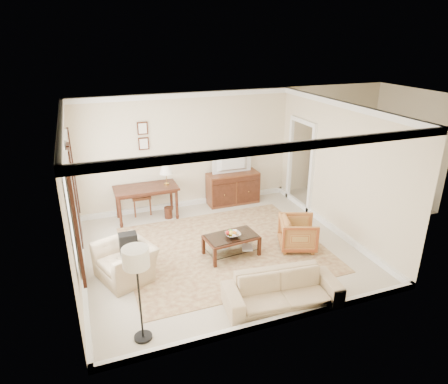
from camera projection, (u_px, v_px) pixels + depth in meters
room_shell at (220, 133)px, 7.41m from camera, size 5.51×5.01×2.91m
annex_bedroom at (363, 188)px, 10.65m from camera, size 3.00×2.70×2.90m
window_front at (73, 214)px, 6.27m from camera, size 0.12×1.56×1.80m
window_rear at (72, 181)px, 7.66m from camera, size 0.12×1.56×1.80m
doorway at (300, 166)px, 10.11m from camera, size 0.10×1.12×2.25m
rug at (224, 248)px, 8.35m from camera, size 4.03×3.46×0.01m
writing_desk at (146, 191)px, 9.46m from camera, size 1.49×0.74×0.81m
desk_chair at (140, 194)px, 9.80m from camera, size 0.52×0.52×1.05m
desk_lamp at (166, 175)px, 9.49m from camera, size 0.32×0.32×0.50m
framed_prints at (143, 136)px, 9.42m from camera, size 0.25×0.04×0.68m
sideboard at (233, 188)px, 10.47m from camera, size 1.35×0.52×0.83m
tv at (233, 155)px, 10.11m from camera, size 1.00×0.58×0.13m
coffee_table at (231, 240)px, 8.00m from camera, size 1.10×0.71×0.44m
fruit_bowl at (233, 234)px, 7.90m from camera, size 0.42×0.42×0.10m
book_a at (219, 247)px, 8.05m from camera, size 0.27×0.15×0.38m
book_b at (242, 247)px, 8.06m from camera, size 0.27×0.13×0.38m
striped_armchair at (298, 232)px, 8.25m from camera, size 0.90×0.92×0.75m
club_armchair at (125, 256)px, 7.22m from camera, size 0.97×1.18×0.89m
backpack at (128, 241)px, 7.23m from camera, size 0.35×0.39×0.40m
sofa at (283, 286)px, 6.49m from camera, size 1.95×0.76×0.74m
floor_lamp at (136, 265)px, 5.44m from camera, size 0.37×0.37×1.51m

